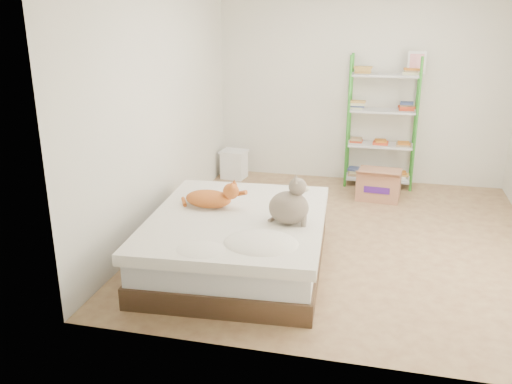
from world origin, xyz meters
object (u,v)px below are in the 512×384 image
(shelf_unit, at_px, (382,125))
(white_bin, at_px, (234,164))
(orange_cat, at_px, (208,197))
(grey_cat, at_px, (289,201))
(bed, at_px, (238,241))
(cardboard_box, at_px, (379,184))

(shelf_unit, height_order, white_bin, shelf_unit)
(orange_cat, distance_m, grey_cat, 0.83)
(bed, bearing_deg, white_bin, 102.56)
(cardboard_box, bearing_deg, orange_cat, -121.41)
(grey_cat, bearing_deg, white_bin, 19.02)
(orange_cat, relative_size, grey_cat, 1.23)
(cardboard_box, bearing_deg, grey_cat, -102.60)
(bed, distance_m, grey_cat, 0.66)
(orange_cat, xyz_separation_m, white_bin, (-0.45, 2.47, -0.39))
(orange_cat, height_order, grey_cat, grey_cat)
(grey_cat, distance_m, cardboard_box, 2.44)
(orange_cat, bearing_deg, shelf_unit, 59.46)
(cardboard_box, bearing_deg, white_bin, 173.13)
(bed, relative_size, orange_cat, 3.90)
(grey_cat, relative_size, cardboard_box, 0.77)
(shelf_unit, distance_m, white_bin, 2.06)
(orange_cat, xyz_separation_m, grey_cat, (0.79, -0.22, 0.10))
(bed, distance_m, white_bin, 2.73)
(bed, height_order, orange_cat, orange_cat)
(orange_cat, bearing_deg, white_bin, 99.92)
(orange_cat, xyz_separation_m, cardboard_box, (1.52, 2.05, -0.41))
(cardboard_box, distance_m, white_bin, 2.02)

